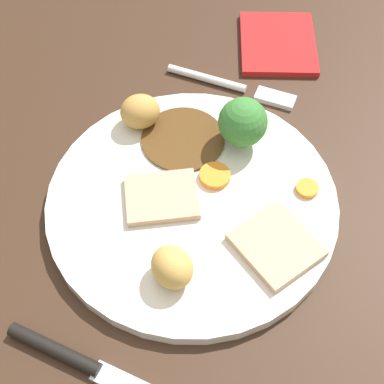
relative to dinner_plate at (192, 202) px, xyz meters
The scene contains 13 objects.
dining_table 3.17cm from the dinner_plate, 154.58° to the right, with size 120.00×84.00×3.60cm, color #382316.
dinner_plate is the anchor object (origin of this frame).
gravy_pool 7.44cm from the dinner_plate, 155.23° to the right, with size 8.68×8.68×0.30cm, color #563819.
meat_slice_main 3.11cm from the dinner_plate, 69.28° to the right, with size 6.84×5.57×0.80cm, color tan.
meat_slice_under 9.40cm from the dinner_plate, 71.90° to the left, with size 6.92×6.33×0.80cm, color tan.
roast_potato_left 11.32cm from the dinner_plate, 133.40° to the right, with size 4.16×3.71×3.55cm, color #BC8C42.
roast_potato_right 8.83cm from the dinner_plate, ahead, with size 4.08×3.47×3.45cm, color tan.
carrot_coin_front 11.25cm from the dinner_plate, 112.33° to the left, with size 2.21×2.21×0.54cm, color orange.
carrot_coin_back 3.46cm from the dinner_plate, 154.51° to the left, with size 3.08×3.08×0.65cm, color orange.
broccoli_floret 9.39cm from the dinner_plate, 161.74° to the left, with size 4.97×4.97×5.55cm.
fork 16.89cm from the dinner_plate, behind, with size 2.57×15.32×0.90cm.
knife 18.03cm from the dinner_plate, 10.16° to the right, with size 3.73×18.54×1.20cm.
folded_napkin 25.77cm from the dinner_plate, behind, with size 11.00×9.00×0.80cm, color red.
Camera 1 is at (30.77, 9.96, 49.44)cm, focal length 52.36 mm.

